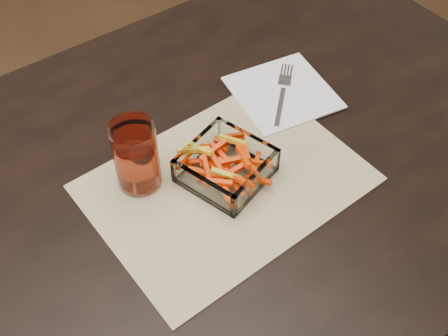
{
  "coord_description": "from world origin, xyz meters",
  "views": [
    {
      "loc": [
        -0.24,
        -0.53,
        1.5
      ],
      "look_at": [
        0.12,
        -0.04,
        0.78
      ],
      "focal_mm": 45.0,
      "sensor_mm": 36.0,
      "label": 1
    }
  ],
  "objects_px": {
    "glass_bowl": "(226,167)",
    "fork": "(283,92)",
    "dining_table": "(158,227)",
    "tumbler": "(136,158)"
  },
  "relations": [
    {
      "from": "dining_table",
      "to": "glass_bowl",
      "type": "bearing_deg",
      "value": -15.44
    },
    {
      "from": "dining_table",
      "to": "fork",
      "type": "bearing_deg",
      "value": 11.31
    },
    {
      "from": "glass_bowl",
      "to": "tumbler",
      "type": "bearing_deg",
      "value": 149.25
    },
    {
      "from": "tumbler",
      "to": "fork",
      "type": "bearing_deg",
      "value": 4.61
    },
    {
      "from": "dining_table",
      "to": "glass_bowl",
      "type": "relative_size",
      "value": 9.6
    },
    {
      "from": "glass_bowl",
      "to": "fork",
      "type": "relative_size",
      "value": 1.16
    },
    {
      "from": "glass_bowl",
      "to": "fork",
      "type": "height_order",
      "value": "glass_bowl"
    },
    {
      "from": "glass_bowl",
      "to": "fork",
      "type": "distance_m",
      "value": 0.24
    },
    {
      "from": "dining_table",
      "to": "fork",
      "type": "height_order",
      "value": "fork"
    },
    {
      "from": "glass_bowl",
      "to": "fork",
      "type": "bearing_deg",
      "value": 25.78
    }
  ]
}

